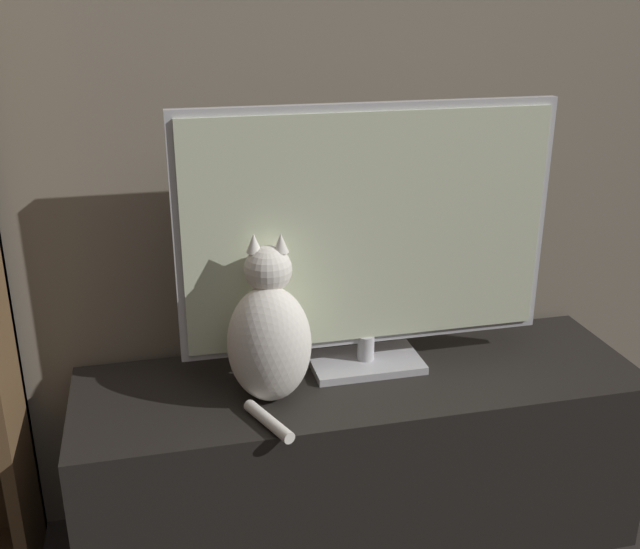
{
  "coord_description": "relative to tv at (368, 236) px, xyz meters",
  "views": [
    {
      "loc": [
        -0.49,
        -0.65,
        1.4
      ],
      "look_at": [
        -0.11,
        0.96,
        0.77
      ],
      "focal_mm": 42.0,
      "sensor_mm": 36.0,
      "label": 1
    }
  ],
  "objects": [
    {
      "name": "wall_back",
      "position": [
        -0.03,
        0.21,
        0.46
      ],
      "size": [
        4.8,
        0.05,
        2.6
      ],
      "color": "#756B5B",
      "rests_on": "ground_plane"
    },
    {
      "name": "tv_stand",
      "position": [
        -0.03,
        -0.06,
        -0.59
      ],
      "size": [
        1.43,
        0.45,
        0.48
      ],
      "color": "black",
      "rests_on": "ground_plane"
    },
    {
      "name": "tv",
      "position": [
        0.0,
        0.0,
        0.0
      ],
      "size": [
        0.94,
        0.17,
        0.67
      ],
      "color": "#B7B7BC",
      "rests_on": "tv_stand"
    },
    {
      "name": "cat",
      "position": [
        -0.27,
        -0.1,
        -0.19
      ],
      "size": [
        0.23,
        0.32,
        0.4
      ],
      "rotation": [
        0.0,
        0.0,
        -0.21
      ],
      "color": "silver",
      "rests_on": "tv_stand"
    }
  ]
}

